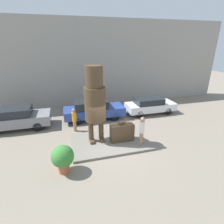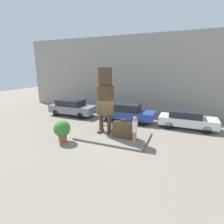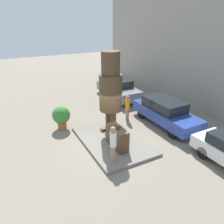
% 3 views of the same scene
% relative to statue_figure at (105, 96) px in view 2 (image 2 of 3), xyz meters
% --- Properties ---
extents(ground_plane, '(60.00, 60.00, 0.00)m').
position_rel_statue_figure_xyz_m(ground_plane, '(0.79, -0.30, -2.78)').
color(ground_plane, gray).
extents(pedestal, '(4.66, 3.02, 0.14)m').
position_rel_statue_figure_xyz_m(pedestal, '(0.79, -0.30, -2.72)').
color(pedestal, slate).
rests_on(pedestal, ground_plane).
extents(building_backdrop, '(28.00, 0.60, 7.86)m').
position_rel_statue_figure_xyz_m(building_backdrop, '(0.79, 7.47, 1.15)').
color(building_backdrop, gray).
rests_on(building_backdrop, ground_plane).
extents(statue_figure, '(1.22, 1.22, 4.52)m').
position_rel_statue_figure_xyz_m(statue_figure, '(0.00, 0.00, 0.00)').
color(statue_figure, '#4C3823').
rests_on(statue_figure, pedestal).
extents(giant_suitcase, '(1.43, 0.55, 1.29)m').
position_rel_statue_figure_xyz_m(giant_suitcase, '(1.52, -0.42, -2.11)').
color(giant_suitcase, '#4C3823').
rests_on(giant_suitcase, pedestal).
extents(tourist, '(0.30, 0.30, 1.74)m').
position_rel_statue_figure_xyz_m(tourist, '(2.47, -1.17, -1.69)').
color(tourist, '#A87A56').
rests_on(tourist, pedestal).
extents(parked_car_grey, '(4.54, 1.84, 1.58)m').
position_rel_statue_figure_xyz_m(parked_car_grey, '(-5.15, 3.36, -1.95)').
color(parked_car_grey, gray).
rests_on(parked_car_grey, ground_plane).
extents(parked_car_blue, '(4.76, 1.74, 1.59)m').
position_rel_statue_figure_xyz_m(parked_car_blue, '(0.44, 3.57, -1.95)').
color(parked_car_blue, '#284293').
rests_on(parked_car_blue, ground_plane).
extents(parked_car_white, '(4.23, 1.71, 1.40)m').
position_rel_statue_figure_xyz_m(parked_car_white, '(5.39, 3.55, -2.04)').
color(parked_car_white, silver).
rests_on(parked_car_white, ground_plane).
extents(planter_pot, '(1.05, 1.05, 1.41)m').
position_rel_statue_figure_xyz_m(planter_pot, '(-1.99, -2.26, -1.96)').
color(planter_pot, '#AD5638').
rests_on(planter_pot, ground_plane).
extents(worker_hivis, '(0.28, 0.28, 1.67)m').
position_rel_statue_figure_xyz_m(worker_hivis, '(-1.17, 1.83, -1.87)').
color(worker_hivis, '#A87A56').
rests_on(worker_hivis, ground_plane).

